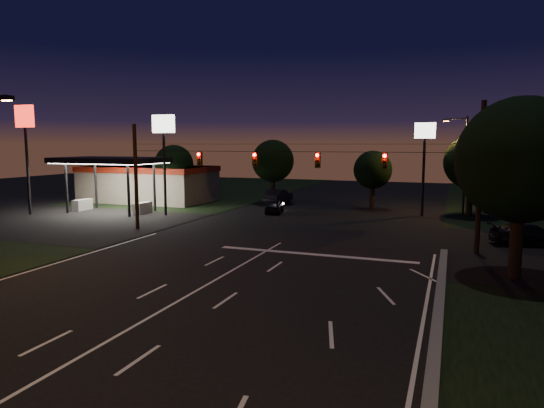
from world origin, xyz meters
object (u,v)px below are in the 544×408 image
at_px(car_oncoming_a, 274,207).
at_px(car_oncoming_b, 278,196).
at_px(tree_right_near, 521,161).
at_px(car_cross, 531,235).
at_px(utility_pole_right, 476,254).

distance_m(car_oncoming_a, car_oncoming_b, 8.09).
distance_m(tree_right_near, car_cross, 10.10).
height_order(utility_pole_right, car_oncoming_b, utility_pole_right).
height_order(car_oncoming_b, car_cross, car_oncoming_b).
relative_size(tree_right_near, car_cross, 1.77).
bearing_deg(car_oncoming_b, tree_right_near, 134.25).
height_order(utility_pole_right, tree_right_near, tree_right_near).
xyz_separation_m(car_oncoming_b, car_cross, (22.90, -15.80, -0.07)).
relative_size(utility_pole_right, car_oncoming_a, 2.47).
distance_m(tree_right_near, car_oncoming_b, 32.62).
relative_size(car_oncoming_b, car_cross, 0.96).
height_order(car_oncoming_a, car_cross, car_cross).
bearing_deg(utility_pole_right, car_cross, 48.46).
distance_m(utility_pole_right, car_oncoming_a, 20.89).
bearing_deg(car_oncoming_b, utility_pole_right, 138.40).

